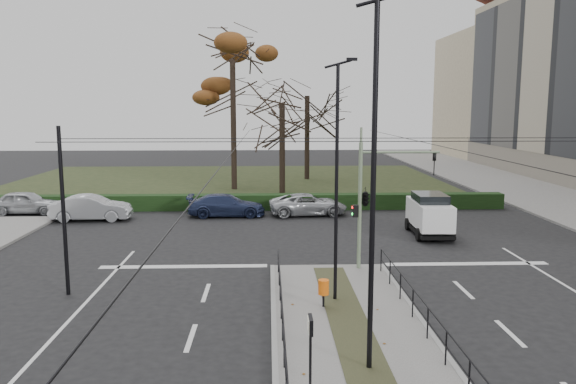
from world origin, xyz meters
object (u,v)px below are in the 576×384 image
(info_panel, at_px, (310,334))
(bare_tree_center, at_px, (307,102))
(parked_car_second, at_px, (91,208))
(white_van, at_px, (429,214))
(bare_tree_near, at_px, (282,110))
(traffic_light, at_px, (367,196))
(streetlamp_median_far, at_px, (337,180))
(litter_bin, at_px, (324,288))
(streetlamp_median_near, at_px, (374,185))
(parked_car_first, at_px, (26,202))
(parked_car_fourth, at_px, (308,204))
(rust_tree, at_px, (232,59))
(parked_car_third, at_px, (226,205))

(info_panel, xyz_separation_m, bare_tree_center, (2.62, 39.21, 5.48))
(parked_car_second, distance_m, white_van, 19.35)
(bare_tree_near, bearing_deg, white_van, -62.98)
(traffic_light, xyz_separation_m, streetlamp_median_far, (-1.69, -3.72, 1.12))
(litter_bin, distance_m, streetlamp_median_near, 5.98)
(parked_car_first, bearing_deg, parked_car_second, -116.80)
(parked_car_second, height_order, white_van, white_van)
(traffic_light, xyz_separation_m, parked_car_second, (-14.40, 10.85, -2.36))
(traffic_light, relative_size, parked_car_first, 1.19)
(bare_tree_center, bearing_deg, parked_car_second, -127.49)
(parked_car_first, xyz_separation_m, parked_car_second, (4.73, -2.22, 0.02))
(streetlamp_median_far, bearing_deg, parked_car_fourth, 89.32)
(info_panel, height_order, streetlamp_median_far, streetlamp_median_far)
(white_van, relative_size, rust_tree, 0.30)
(parked_car_fourth, bearing_deg, parked_car_third, 85.72)
(info_panel, height_order, parked_car_fourth, info_panel)
(bare_tree_center, bearing_deg, rust_tree, -135.41)
(streetlamp_median_far, height_order, bare_tree_near, bare_tree_near)
(white_van, relative_size, bare_tree_near, 0.45)
(litter_bin, relative_size, white_van, 0.22)
(traffic_light, relative_size, rust_tree, 0.38)
(traffic_light, distance_m, streetlamp_median_near, 9.10)
(parked_car_second, bearing_deg, rust_tree, -35.69)
(streetlamp_median_near, relative_size, rust_tree, 0.68)
(rust_tree, bearing_deg, parked_car_first, -141.70)
(traffic_light, bearing_deg, streetlamp_median_far, -114.39)
(info_panel, distance_m, parked_car_fourth, 22.31)
(parked_car_second, xyz_separation_m, bare_tree_center, (13.98, 18.23, 6.33))
(bare_tree_center, bearing_deg, streetlamp_median_near, -91.53)
(streetlamp_median_near, height_order, bare_tree_near, streetlamp_median_near)
(streetlamp_median_near, distance_m, parked_car_second, 23.91)
(parked_car_second, bearing_deg, parked_car_third, -85.61)
(traffic_light, relative_size, parked_car_third, 1.09)
(bare_tree_center, bearing_deg, traffic_light, -89.17)
(litter_bin, distance_m, bare_tree_center, 34.15)
(traffic_light, xyz_separation_m, parked_car_third, (-6.54, 11.89, -2.43))
(parked_car_third, distance_m, parked_car_fourth, 5.05)
(info_panel, relative_size, parked_car_fourth, 0.39)
(parked_car_third, height_order, bare_tree_near, bare_tree_near)
(streetlamp_median_far, bearing_deg, bare_tree_center, 87.79)
(rust_tree, bearing_deg, streetlamp_median_far, -79.30)
(traffic_light, height_order, parked_car_first, traffic_light)
(traffic_light, distance_m, parked_car_first, 23.29)
(litter_bin, xyz_separation_m, streetlamp_median_far, (0.48, 0.71, 3.45))
(parked_car_first, relative_size, white_van, 1.05)
(litter_bin, bearing_deg, streetlamp_median_near, -80.42)
(streetlamp_median_far, bearing_deg, parked_car_second, 131.10)
(parked_car_first, height_order, parked_car_third, parked_car_first)
(streetlamp_median_near, xyz_separation_m, bare_tree_near, (-1.47, 29.47, 1.66))
(info_panel, bearing_deg, rust_tree, 96.35)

